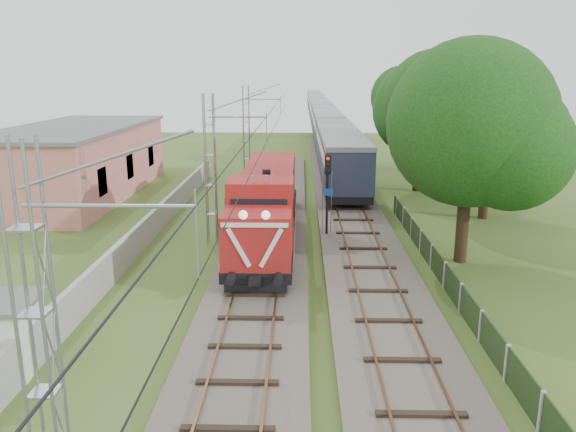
{
  "coord_description": "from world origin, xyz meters",
  "views": [
    {
      "loc": [
        1.8,
        -17.3,
        9.03
      ],
      "look_at": [
        1.18,
        9.34,
        2.2
      ],
      "focal_mm": 35.0,
      "sensor_mm": 36.0,
      "label": 1
    }
  ],
  "objects_px": {
    "coach_rake": "(320,111)",
    "signal_post": "(328,181)",
    "relay_hut": "(2,335)",
    "locomotive": "(267,203)"
  },
  "relations": [
    {
      "from": "signal_post",
      "to": "locomotive",
      "type": "bearing_deg",
      "value": -166.94
    },
    {
      "from": "locomotive",
      "to": "coach_rake",
      "type": "bearing_deg",
      "value": 85.74
    },
    {
      "from": "coach_rake",
      "to": "signal_post",
      "type": "height_order",
      "value": "signal_post"
    },
    {
      "from": "coach_rake",
      "to": "signal_post",
      "type": "relative_size",
      "value": 25.38
    },
    {
      "from": "coach_rake",
      "to": "relay_hut",
      "type": "relative_size",
      "value": 49.26
    },
    {
      "from": "coach_rake",
      "to": "locomotive",
      "type": "bearing_deg",
      "value": -94.26
    },
    {
      "from": "coach_rake",
      "to": "signal_post",
      "type": "xyz_separation_m",
      "value": [
        -1.74,
        -66.34,
        0.62
      ]
    },
    {
      "from": "locomotive",
      "to": "signal_post",
      "type": "bearing_deg",
      "value": 13.06
    },
    {
      "from": "signal_post",
      "to": "relay_hut",
      "type": "distance_m",
      "value": 18.06
    },
    {
      "from": "coach_rake",
      "to": "relay_hut",
      "type": "bearing_deg",
      "value": -98.73
    }
  ]
}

